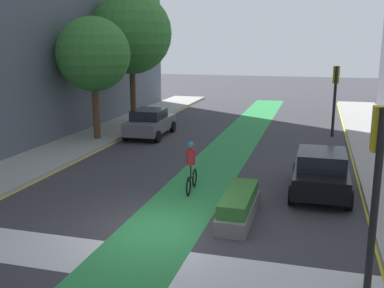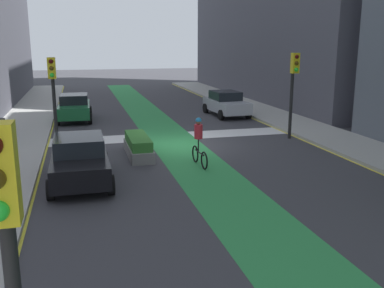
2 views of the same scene
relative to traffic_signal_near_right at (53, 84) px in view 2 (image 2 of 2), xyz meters
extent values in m
plane|color=#38383D|center=(-5.55, 1.63, -2.80)|extent=(120.00, 120.00, 0.00)
cube|color=#2D8C47|center=(-5.39, 1.63, -2.80)|extent=(2.40, 60.00, 0.01)
cube|color=silver|center=(-5.55, -0.37, -2.80)|extent=(12.00, 1.80, 0.01)
cube|color=#9E9E99|center=(-13.05, 1.63, -2.73)|extent=(3.00, 60.00, 0.15)
cube|color=yellow|center=(-11.55, 1.63, -2.80)|extent=(0.16, 60.00, 0.01)
cube|color=#9E9E99|center=(1.95, 1.63, -2.73)|extent=(3.00, 60.00, 0.15)
cube|color=yellow|center=(0.45, 1.63, -2.80)|extent=(0.16, 60.00, 0.01)
cylinder|color=black|center=(0.00, -0.12, -0.81)|extent=(0.16, 0.16, 3.99)
cube|color=gold|center=(0.00, 0.08, 0.71)|extent=(0.35, 0.28, 0.95)
sphere|color=#3F0A0A|center=(0.00, 0.22, 1.01)|extent=(0.20, 0.20, 0.20)
sphere|color=#4C380C|center=(0.00, 0.22, 0.71)|extent=(0.20, 0.20, 0.20)
sphere|color=#26D833|center=(0.00, 0.22, 0.41)|extent=(0.20, 0.20, 0.20)
cylinder|color=black|center=(-11.09, 1.58, -0.73)|extent=(0.16, 0.16, 4.15)
cube|color=gold|center=(-11.09, 1.78, 0.88)|extent=(0.35, 0.28, 0.95)
sphere|color=#3F0A0A|center=(-11.09, 1.92, 1.18)|extent=(0.20, 0.20, 0.20)
sphere|color=#4C380C|center=(-11.09, 1.92, 0.88)|extent=(0.20, 0.20, 0.20)
sphere|color=#26D833|center=(-11.09, 1.92, 0.58)|extent=(0.20, 0.20, 0.20)
cube|color=#B2B7BF|center=(-10.28, -5.68, -2.13)|extent=(1.99, 4.28, 0.70)
cube|color=black|center=(-10.27, -5.88, -1.51)|extent=(1.69, 2.07, 0.55)
cylinder|color=black|center=(-11.25, -4.26, -2.48)|extent=(0.25, 0.65, 0.64)
cylinder|color=black|center=(-9.45, -4.17, -2.48)|extent=(0.25, 0.65, 0.64)
cylinder|color=black|center=(-11.11, -7.19, -2.48)|extent=(0.25, 0.65, 0.64)
cylinder|color=black|center=(-9.31, -7.11, -2.48)|extent=(0.25, 0.65, 0.64)
cube|color=#196033|center=(-0.81, -6.33, -2.13)|extent=(1.93, 4.26, 0.70)
cube|color=black|center=(-0.81, -6.53, -1.51)|extent=(1.66, 2.05, 0.55)
cylinder|color=black|center=(-1.66, -4.83, -2.48)|extent=(0.24, 0.65, 0.64)
cylinder|color=black|center=(0.14, -4.89, -2.48)|extent=(0.24, 0.65, 0.64)
cylinder|color=black|center=(-1.75, -7.77, -2.48)|extent=(0.24, 0.65, 0.64)
cylinder|color=black|center=(0.05, -7.83, -2.48)|extent=(0.24, 0.65, 0.64)
cube|color=black|center=(-1.02, 6.24, -2.13)|extent=(1.81, 4.20, 0.70)
cube|color=black|center=(-1.01, 6.04, -1.51)|extent=(1.60, 2.00, 0.55)
cylinder|color=black|center=(-1.92, 7.71, -2.48)|extent=(0.22, 0.64, 0.64)
cylinder|color=black|center=(-0.12, 7.71, -2.48)|extent=(0.22, 0.64, 0.64)
cylinder|color=black|center=(-1.91, 4.77, -2.48)|extent=(0.22, 0.64, 0.64)
cylinder|color=black|center=(-0.11, 4.77, -2.48)|extent=(0.22, 0.64, 0.64)
torus|color=black|center=(-5.50, 5.74, -2.46)|extent=(0.10, 0.68, 0.68)
torus|color=black|center=(-5.44, 4.69, -2.46)|extent=(0.10, 0.68, 0.68)
cylinder|color=black|center=(-5.47, 5.21, -2.28)|extent=(0.12, 0.95, 0.06)
cylinder|color=black|center=(-5.46, 5.06, -2.01)|extent=(0.05, 0.05, 0.50)
cylinder|color=red|center=(-5.46, 5.06, -1.49)|extent=(0.32, 0.32, 0.55)
sphere|color=#8C6647|center=(-5.46, 5.06, -1.10)|extent=(0.22, 0.22, 0.22)
sphere|color=#268CCC|center=(-5.46, 5.06, -1.06)|extent=(0.23, 0.23, 0.23)
cube|color=slate|center=(-3.39, 3.10, -2.58)|extent=(0.90, 3.13, 0.45)
cube|color=#33722D|center=(-3.39, 3.10, -2.15)|extent=(0.81, 2.82, 0.40)
camera|label=1|loc=(-1.29, -9.71, 2.46)|focal=42.20mm
camera|label=2|loc=(-1.12, 20.83, 1.83)|focal=40.89mm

